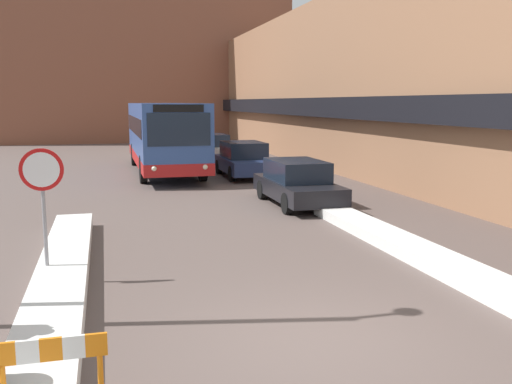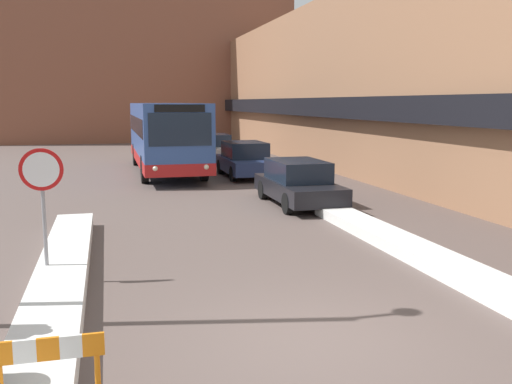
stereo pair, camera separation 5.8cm
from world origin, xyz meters
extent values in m
plane|color=brown|center=(0.00, 0.00, 0.00)|extent=(160.00, 160.00, 0.00)
cube|color=#996B4C|center=(10.00, 24.00, 4.14)|extent=(5.00, 60.00, 8.29)
cube|color=black|center=(7.25, 24.00, 3.05)|extent=(0.50, 60.00, 0.90)
cube|color=brown|center=(0.00, 44.25, 9.86)|extent=(26.00, 8.00, 19.72)
cube|color=silver|center=(-3.60, 2.90, 0.17)|extent=(0.90, 11.43, 0.33)
cube|color=silver|center=(3.60, 1.86, 0.14)|extent=(0.90, 13.28, 0.27)
cube|color=#335193|center=(-0.04, 19.99, 1.86)|extent=(2.69, 11.25, 2.75)
cube|color=red|center=(-0.04, 19.99, 0.73)|extent=(2.71, 11.27, 0.48)
cube|color=#192333|center=(-0.04, 19.99, 2.25)|extent=(2.71, 10.35, 0.76)
cube|color=#192333|center=(-0.04, 14.36, 2.27)|extent=(2.37, 0.03, 1.24)
cube|color=black|center=(-0.04, 14.36, 3.06)|extent=(1.88, 0.03, 0.28)
sphere|color=#F2EAC6|center=(-1.00, 14.35, 0.84)|extent=(0.20, 0.20, 0.20)
sphere|color=#F2EAC6|center=(0.93, 14.35, 0.84)|extent=(0.20, 0.20, 0.20)
cylinder|color=black|center=(-1.26, 16.51, 0.57)|extent=(0.28, 1.14, 1.14)
cylinder|color=black|center=(1.19, 16.51, 0.57)|extent=(0.28, 1.14, 1.14)
cylinder|color=black|center=(-1.26, 23.48, 0.57)|extent=(0.28, 1.14, 1.14)
cylinder|color=black|center=(1.19, 23.48, 0.57)|extent=(0.28, 1.14, 1.14)
cube|color=black|center=(3.20, 10.15, 0.52)|extent=(1.76, 4.46, 0.53)
cube|color=#192333|center=(3.20, 10.26, 1.11)|extent=(1.55, 2.45, 0.65)
cylinder|color=black|center=(4.00, 8.76, 0.32)|extent=(0.20, 0.64, 0.64)
cylinder|color=black|center=(2.40, 8.76, 0.32)|extent=(0.20, 0.64, 0.64)
cylinder|color=black|center=(4.00, 11.53, 0.32)|extent=(0.20, 0.64, 0.64)
cylinder|color=black|center=(2.40, 11.53, 0.32)|extent=(0.20, 0.64, 0.64)
cube|color=navy|center=(3.20, 17.40, 0.56)|extent=(1.89, 4.47, 0.59)
cube|color=#192333|center=(3.20, 17.52, 1.20)|extent=(1.66, 2.46, 0.70)
cylinder|color=black|center=(4.06, 16.02, 0.33)|extent=(0.20, 0.66, 0.66)
cylinder|color=black|center=(2.34, 16.02, 0.33)|extent=(0.20, 0.66, 0.66)
cylinder|color=black|center=(4.06, 18.79, 0.33)|extent=(0.20, 0.66, 0.66)
cylinder|color=black|center=(2.34, 18.79, 0.33)|extent=(0.20, 0.66, 0.66)
cube|color=silver|center=(3.20, 25.11, 0.53)|extent=(1.86, 4.49, 0.57)
cube|color=#192333|center=(3.20, 25.22, 1.15)|extent=(1.63, 2.47, 0.67)
cylinder|color=black|center=(4.05, 23.72, 0.30)|extent=(0.20, 0.61, 0.61)
cylinder|color=black|center=(2.35, 23.72, 0.30)|extent=(0.20, 0.61, 0.61)
cylinder|color=black|center=(4.05, 26.50, 0.30)|extent=(0.20, 0.61, 0.61)
cylinder|color=black|center=(2.35, 26.50, 0.30)|extent=(0.20, 0.61, 0.61)
cylinder|color=gray|center=(-3.86, 3.68, 1.24)|extent=(0.07, 0.07, 2.48)
cylinder|color=red|center=(-3.86, 3.66, 2.10)|extent=(0.76, 0.03, 0.76)
cylinder|color=white|center=(-3.86, 3.65, 2.10)|extent=(0.62, 0.01, 0.62)
cube|color=orange|center=(-3.80, -1.26, 0.82)|extent=(0.22, 0.04, 0.24)
cube|color=white|center=(-3.58, -1.26, 0.82)|extent=(0.22, 0.04, 0.24)
cube|color=orange|center=(-3.36, -1.26, 0.82)|extent=(0.22, 0.04, 0.24)
cube|color=white|center=(-3.14, -1.26, 0.82)|extent=(0.22, 0.04, 0.24)
cube|color=orange|center=(-2.92, -1.26, 0.82)|extent=(0.22, 0.04, 0.24)
camera|label=1|loc=(-2.77, -7.02, 3.27)|focal=40.00mm
camera|label=2|loc=(-2.71, -7.04, 3.27)|focal=40.00mm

